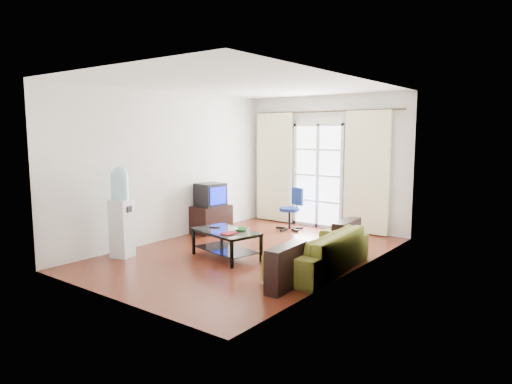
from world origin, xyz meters
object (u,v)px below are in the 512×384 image
tv_stand (211,219)px  water_cooler (121,210)px  sofa (320,250)px  crt_tv (210,195)px  coffee_table (226,240)px  task_chair (291,217)px

tv_stand → water_cooler: bearing=-83.2°
sofa → crt_tv: size_ratio=3.67×
sofa → coffee_table: 1.52m
crt_tv → water_cooler: size_ratio=0.38×
water_cooler → sofa: bearing=8.0°
tv_stand → crt_tv: bearing=-82.4°
water_cooler → tv_stand: bearing=75.3°
water_cooler → crt_tv: bearing=75.3°
sofa → task_chair: task_chair is taller
coffee_table → task_chair: 2.40m
coffee_table → tv_stand: tv_stand is taller
sofa → tv_stand: sofa is taller
coffee_table → water_cooler: bearing=-145.0°
coffee_table → task_chair: task_chair is taller
sofa → water_cooler: bearing=-68.9°
coffee_table → crt_tv: crt_tv is taller
coffee_table → water_cooler: 1.72m
tv_stand → crt_tv: crt_tv is taller
crt_tv → water_cooler: bearing=-80.7°
crt_tv → water_cooler: (0.07, -2.12, -0.01)m
sofa → task_chair: bearing=-141.9°
sofa → tv_stand: size_ratio=2.71×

